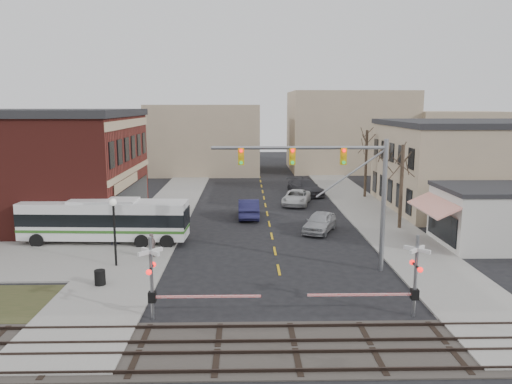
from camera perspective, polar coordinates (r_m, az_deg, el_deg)
The scene contains 22 objects.
ground at distance 29.03m, azimuth 2.88°, elevation -10.16°, with size 160.00×160.00×0.00m, color black.
sidewalk_west at distance 48.80m, azimuth -10.04°, elevation -1.95°, with size 5.00×60.00×0.12m, color gray.
sidewalk_east at distance 49.58m, azimuth 12.23°, elevation -1.83°, with size 5.00×60.00×0.12m, color gray.
ballast_strip at distance 21.71m, azimuth 4.46°, elevation -17.34°, with size 160.00×5.00×0.06m, color #332D28.
rail_tracks at distance 21.66m, azimuth 4.46°, elevation -17.13°, with size 160.00×3.91×0.14m.
tan_building at distance 53.27m, azimuth 25.60°, elevation 2.79°, with size 20.30×15.30×8.50m.
awning_shop at distance 39.42m, azimuth 25.97°, elevation -2.51°, with size 9.74×6.20×4.30m.
tree_east_a at distance 41.65m, azimuth 16.27°, elevation 0.58°, with size 0.28×0.28×6.75m.
tree_east_b at distance 47.46m, azimuth 14.45°, elevation 1.49°, with size 0.28×0.28×6.30m.
tree_east_c at distance 55.12m, azimuth 12.45°, elevation 3.18°, with size 0.28×0.28×7.20m.
transit_bus at distance 37.87m, azimuth -16.92°, elevation -3.04°, with size 12.11×3.23×3.09m.
traffic_signal_mast at distance 29.83m, azimuth 9.26°, elevation 1.69°, with size 10.37×0.30×8.00m.
rr_crossing_west at distance 23.95m, azimuth -10.84°, elevation -9.76°, with size 5.60×1.36×4.00m.
rr_crossing_east at distance 24.87m, azimuth 16.83°, elevation -9.26°, with size 5.60×1.36×4.00m.
street_lamp at distance 31.74m, azimuth -15.93°, elevation -2.86°, with size 0.44×0.44×4.23m.
trash_bin at distance 29.31m, azimuth -17.40°, elevation -9.30°, with size 0.60×0.60×0.84m, color black.
car_a at distance 39.98m, azimuth 7.28°, elevation -3.42°, with size 1.88×4.66×1.59m, color #9FA0A4.
car_b at distance 44.61m, azimuth -0.85°, elevation -1.87°, with size 1.81×5.18×1.71m, color #1A1940.
car_c at distance 50.62m, azimuth 4.64°, elevation -0.63°, with size 2.43×5.26×1.46m, color silver.
car_d at distance 56.10m, azimuth 5.67°, elevation 0.53°, with size 2.41×5.94×1.72m, color #36363A.
pedestrian_near at distance 33.33m, azimuth -11.76°, elevation -6.01°, with size 0.59×0.39×1.63m, color #4F413F.
pedestrian_far at distance 37.07m, azimuth -15.71°, elevation -4.57°, with size 0.79×0.61×1.62m, color #3A3A65.
Camera 1 is at (-2.03, -27.20, 9.96)m, focal length 35.00 mm.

